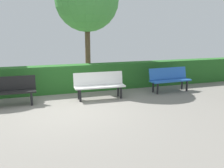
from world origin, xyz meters
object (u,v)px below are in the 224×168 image
object	(u,v)px
bench_black	(10,90)
tree_near	(87,0)
bench_white	(99,84)
bench_blue	(169,78)

from	to	relation	value
bench_black	tree_near	world-z (taller)	tree_near
bench_black	tree_near	size ratio (longest dim) A/B	0.32
tree_near	bench_black	bearing A→B (deg)	39.94
bench_white	bench_black	distance (m)	2.74
bench_blue	bench_black	size ratio (longest dim) A/B	1.04
bench_blue	bench_black	distance (m)	5.43
tree_near	bench_white	bearing A→B (deg)	84.46
bench_white	tree_near	bearing A→B (deg)	-93.68
tree_near	bench_blue	bearing A→B (deg)	134.41
bench_blue	tree_near	xyz separation A→B (m)	(2.44, -2.49, 2.91)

